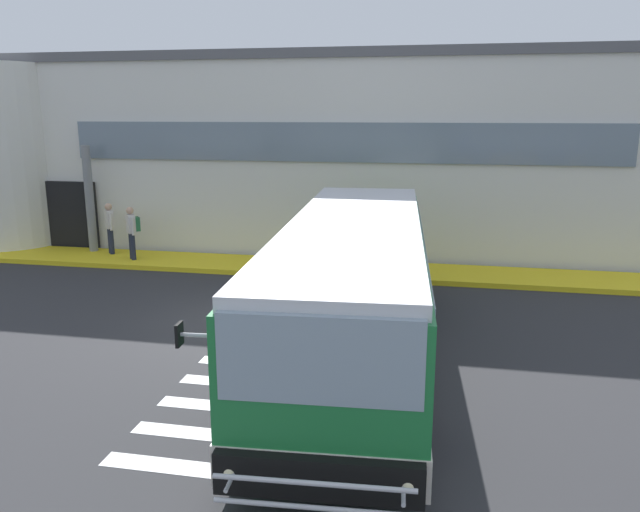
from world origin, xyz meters
The scene contains 9 objects.
ground_plane centered at (0.00, 0.00, -0.01)m, with size 80.00×90.00×0.02m, color #2B2B2D.
bay_paint_stripes centered at (2.00, -4.20, 0.00)m, with size 4.40×3.96×0.01m.
terminal_building centered at (-0.69, 11.65, 3.30)m, with size 25.11×13.80×6.60m.
boarding_curb centered at (0.00, 4.80, 0.07)m, with size 27.31×2.00×0.15m, color yellow.
entry_support_column centered at (-7.14, 5.40, 1.91)m, with size 0.28×0.28×3.51m, color slate.
bus_main_foreground centered at (2.67, -1.55, 1.33)m, with size 3.25×11.11×2.70m.
passenger_near_column centered at (-6.34, 5.15, 1.08)m, with size 0.42×0.47×1.68m.
passenger_by_doorway centered at (-5.23, 4.56, 1.11)m, with size 0.50×0.52×1.68m.
safety_bollard_yellow centered at (2.27, 3.60, 0.45)m, with size 0.18×0.18×0.90m, color yellow.
Camera 1 is at (4.24, -13.01, 4.74)m, focal length 34.60 mm.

